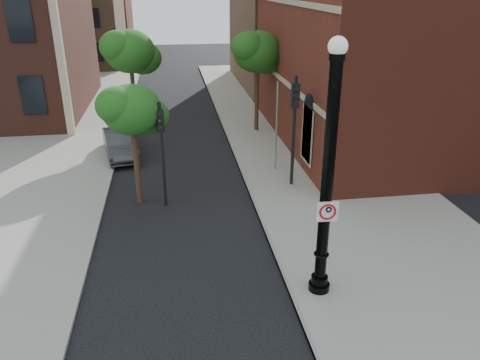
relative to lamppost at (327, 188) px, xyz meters
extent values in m
plane|color=black|center=(-2.89, -0.25, -3.36)|extent=(120.00, 120.00, 0.00)
cube|color=gray|center=(3.11, 9.75, -3.30)|extent=(8.00, 60.00, 0.12)
cube|color=gray|center=(-11.89, 17.75, -3.30)|extent=(10.00, 50.00, 0.12)
cube|color=gray|center=(-0.84, 9.75, -3.29)|extent=(0.10, 60.00, 0.14)
cube|color=black|center=(2.07, 8.75, -1.36)|extent=(0.08, 1.40, 2.40)
cube|color=#B6A88D|center=(2.08, 13.75, 0.14)|extent=(0.06, 16.00, 0.25)
cube|color=#B6A88D|center=(2.08, 13.75, 4.14)|extent=(0.06, 16.00, 0.25)
cube|color=#B6A88D|center=(-9.89, 16.75, 3.64)|extent=(0.40, 0.40, 14.00)
cube|color=#826247|center=(-14.89, 43.75, 2.64)|extent=(12.00, 12.00, 12.00)
cube|color=#612517|center=(-14.89, 57.75, 1.64)|extent=(12.00, 12.00, 10.00)
cylinder|color=black|center=(0.00, 0.00, -3.19)|extent=(0.62, 0.62, 0.33)
cylinder|color=black|center=(0.00, 0.00, -2.92)|extent=(0.48, 0.48, 0.27)
cylinder|color=black|center=(0.00, 0.00, 0.16)|extent=(0.33, 0.33, 6.37)
torus|color=black|center=(0.00, 0.00, -2.04)|extent=(0.44, 0.44, 0.07)
cylinder|color=black|center=(0.00, 0.00, 3.43)|extent=(0.40, 0.40, 0.16)
sphere|color=silver|center=(0.00, 0.00, 3.67)|extent=(0.48, 0.48, 0.48)
cube|color=white|center=(0.01, -0.18, -0.60)|extent=(0.59, 0.05, 0.59)
cube|color=black|center=(0.01, -0.18, -0.33)|extent=(0.59, 0.04, 0.05)
cube|color=black|center=(0.01, -0.18, -0.87)|extent=(0.59, 0.04, 0.05)
cube|color=black|center=(-0.26, -0.17, -0.60)|extent=(0.05, 0.01, 0.59)
cube|color=black|center=(0.28, -0.20, -0.60)|extent=(0.05, 0.01, 0.59)
torus|color=red|center=(0.01, -0.18, -0.60)|extent=(0.47, 0.08, 0.47)
cube|color=red|center=(0.01, -0.18, -0.60)|extent=(0.33, 0.03, 0.33)
cube|color=black|center=(-0.04, -0.18, -0.60)|extent=(0.05, 0.01, 0.27)
torus|color=black|center=(0.03, -0.19, -0.54)|extent=(0.19, 0.06, 0.18)
cylinder|color=black|center=(0.01, -0.18, -0.34)|extent=(0.03, 0.02, 0.03)
imported|color=#303035|center=(-6.70, 12.76, -2.66)|extent=(2.28, 4.44, 1.40)
cylinder|color=black|center=(-4.42, 6.56, -1.21)|extent=(0.13, 0.13, 4.30)
cube|color=black|center=(-4.42, 6.56, 0.23)|extent=(0.31, 0.29, 0.90)
sphere|color=#E50505|center=(-4.45, 6.42, 0.54)|extent=(0.16, 0.16, 0.16)
sphere|color=#FF8C00|center=(-4.45, 6.42, 0.27)|extent=(0.16, 0.16, 0.16)
sphere|color=#00E519|center=(-4.45, 6.42, 0.00)|extent=(0.16, 0.16, 0.16)
cylinder|color=black|center=(1.11, 7.64, -0.90)|extent=(0.14, 0.14, 4.91)
cube|color=black|center=(1.11, 7.64, 0.74)|extent=(0.32, 0.30, 1.02)
sphere|color=#E50505|center=(1.11, 7.48, 1.10)|extent=(0.18, 0.18, 0.18)
sphere|color=#FF8C00|center=(1.11, 7.48, 0.79)|extent=(0.18, 0.18, 0.18)
sphere|color=#00E519|center=(1.11, 7.48, 0.48)|extent=(0.18, 0.18, 0.18)
cylinder|color=#999999|center=(0.79, 9.51, -1.19)|extent=(0.09, 0.09, 4.33)
cylinder|color=#372116|center=(-5.48, 7.01, -1.53)|extent=(0.24, 0.24, 3.65)
ellipsoid|color=#1E5516|center=(-5.48, 7.01, 0.56)|extent=(2.30, 2.30, 1.95)
ellipsoid|color=#1E5516|center=(-4.96, 7.43, 0.19)|extent=(1.77, 1.77, 1.51)
ellipsoid|color=#1E5516|center=(-5.95, 6.69, 0.82)|extent=(1.67, 1.67, 1.42)
cylinder|color=#372116|center=(-6.10, 16.59, -1.11)|extent=(0.24, 0.24, 4.50)
ellipsoid|color=#1E5516|center=(-6.10, 16.59, 1.47)|extent=(2.83, 2.83, 2.41)
ellipsoid|color=#1E5516|center=(-5.46, 17.10, 1.02)|extent=(2.19, 2.19, 1.86)
ellipsoid|color=#1E5516|center=(-6.68, 16.20, 1.79)|extent=(2.06, 2.06, 1.75)
cylinder|color=#372116|center=(1.06, 16.06, -1.15)|extent=(0.24, 0.24, 4.41)
ellipsoid|color=#1E5516|center=(1.06, 16.06, 1.36)|extent=(2.77, 2.77, 2.35)
ellipsoid|color=#1E5516|center=(1.69, 16.56, 0.92)|extent=(2.14, 2.14, 1.82)
ellipsoid|color=#1E5516|center=(0.49, 15.68, 1.68)|extent=(2.01, 2.01, 1.71)
camera|label=1|loc=(-3.96, -10.89, 5.08)|focal=35.00mm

